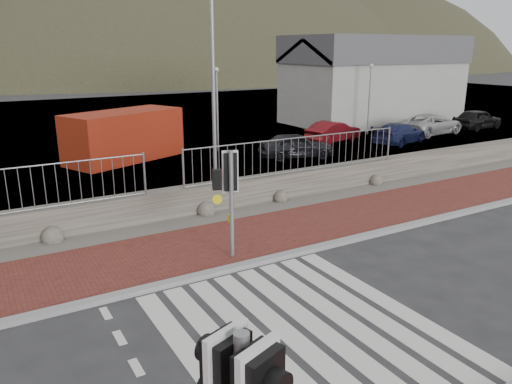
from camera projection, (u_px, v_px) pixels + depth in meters
ground at (304, 332)px, 9.19m from camera, size 220.00×220.00×0.00m
sidewalk_far at (203, 248)px, 12.91m from camera, size 40.00×3.00×0.08m
kerb_far at (229, 269)px, 11.67m from camera, size 40.00×0.25×0.12m
zebra_crossing at (304, 331)px, 9.19m from camera, size 4.62×5.60×0.01m
gravel_strip at (175, 225)px, 14.58m from camera, size 40.00×1.50×0.06m
stone_wall at (164, 205)px, 15.12m from camera, size 40.00×0.60×0.90m
railing at (164, 162)px, 14.62m from camera, size 18.07×0.07×1.22m
quay at (54, 128)px, 32.35m from camera, size 120.00×40.00×0.50m
water at (7, 90)px, 61.41m from camera, size 220.00×50.00×0.05m
harbor_building at (374, 79)px, 34.55m from camera, size 12.20×6.20×5.80m
hills_backdrop at (53, 206)px, 91.85m from camera, size 254.00×90.00×100.00m
traffic_signal_far at (230, 182)px, 11.81m from camera, size 0.67×0.39×2.73m
streetlight at (217, 79)px, 15.81m from camera, size 1.44×0.77×7.22m
shipping_container at (124, 136)px, 22.97m from camera, size 5.84×4.20×2.25m
car_a at (296, 145)px, 23.48m from camera, size 3.76×2.35×1.19m
car_b at (333, 132)px, 27.41m from camera, size 3.71×1.99×1.16m
car_c at (399, 133)px, 27.03m from camera, size 4.19×2.68×1.13m
car_d at (431, 124)px, 29.90m from camera, size 4.51×2.40×1.21m
car_e at (477, 119)px, 31.73m from camera, size 3.88×1.84×1.28m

